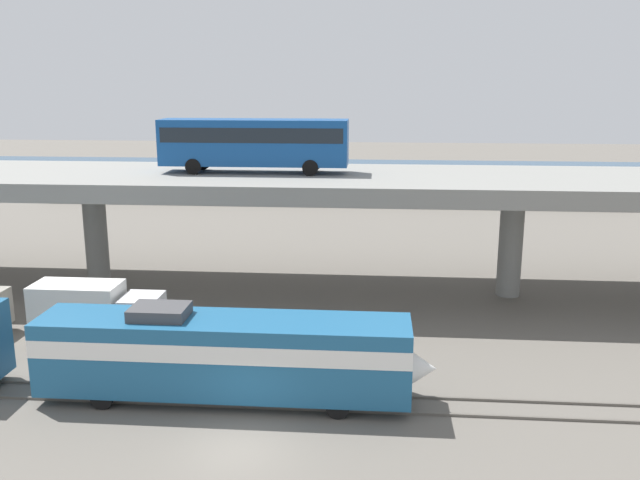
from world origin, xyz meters
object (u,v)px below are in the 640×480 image
object	(u,v)px
service_truck_west	(94,309)
parked_car_5	(319,183)
parked_car_6	(414,178)
parked_car_4	(483,180)
parked_car_2	(230,179)
parked_car_7	(567,185)
parked_car_3	(118,177)
parked_car_1	(549,181)
parked_car_0	(378,183)
transit_bus_on_overpass	(254,141)
train_locomotive	(242,353)

from	to	relation	value
service_truck_west	parked_car_5	size ratio (longest dim) A/B	1.64
service_truck_west	parked_car_5	distance (m)	43.19
parked_car_5	parked_car_6	world-z (taller)	same
parked_car_4	parked_car_2	bearing A→B (deg)	2.96
parked_car_4	parked_car_7	distance (m)	9.21
parked_car_2	parked_car_3	xyz separation A→B (m)	(-13.90, 1.15, 0.00)
service_truck_west	parked_car_3	bearing A→B (deg)	109.54
parked_car_1	parked_car_2	size ratio (longest dim) A/B	1.07
service_truck_west	parked_car_0	size ratio (longest dim) A/B	1.68
parked_car_1	parked_car_5	distance (m)	26.50
service_truck_west	parked_car_0	world-z (taller)	service_truck_west
parked_car_1	parked_car_7	size ratio (longest dim) A/B	1.16
parked_car_3	parked_car_5	world-z (taller)	same
parked_car_2	parked_car_3	bearing A→B (deg)	-4.74
parked_car_0	parked_car_2	xyz separation A→B (m)	(-17.38, 1.54, 0.00)
transit_bus_on_overpass	parked_car_7	size ratio (longest dim) A/B	2.97
parked_car_4	parked_car_5	bearing A→B (deg)	10.83
parked_car_4	parked_car_6	size ratio (longest dim) A/B	1.05
parked_car_5	parked_car_1	bearing A→B (deg)	-172.43
parked_car_1	parked_car_2	xyz separation A→B (m)	(-36.92, -1.41, -0.00)
service_truck_west	parked_car_2	world-z (taller)	service_truck_west
parked_car_5	parked_car_6	bearing A→B (deg)	-157.10
parked_car_5	parked_car_3	bearing A→B (deg)	-7.50
parked_car_3	parked_car_7	bearing A→B (deg)	-2.74
parked_car_5	parked_car_7	xyz separation A→B (m)	(27.57, 0.74, -0.00)
transit_bus_on_overpass	parked_car_0	distance (m)	34.74
parked_car_0	parked_car_2	world-z (taller)	same
parked_car_0	parked_car_6	distance (m)	5.82
parked_car_1	parked_car_7	xyz separation A→B (m)	(1.29, -2.75, -0.00)
train_locomotive	transit_bus_on_overpass	distance (m)	18.22
parked_car_0	parked_car_6	size ratio (longest dim) A/B	0.95
service_truck_west	parked_car_3	xyz separation A→B (m)	(-16.18, 45.60, 0.58)
train_locomotive	parked_car_6	bearing A→B (deg)	79.40
parked_car_2	parked_car_5	size ratio (longest dim) A/B	1.06
parked_car_3	parked_car_6	distance (m)	35.48
parked_car_2	service_truck_west	bearing A→B (deg)	92.93
parked_car_4	parked_car_5	xyz separation A→B (m)	(-18.81, -3.60, 0.00)
parked_car_4	parked_car_1	bearing A→B (deg)	179.16
service_truck_west	parked_car_7	size ratio (longest dim) A/B	1.68
parked_car_6	service_truck_west	bearing A→B (deg)	67.69
service_truck_west	train_locomotive	bearing A→B (deg)	-34.80
parked_car_0	parked_car_4	distance (m)	12.46
transit_bus_on_overpass	parked_car_5	size ratio (longest dim) A/B	2.89
transit_bus_on_overpass	parked_car_2	distance (m)	36.49
parked_car_3	parked_car_6	bearing A→B (deg)	2.22
parked_car_7	parked_car_0	bearing A→B (deg)	-179.46
parked_car_1	parked_car_4	distance (m)	7.46
transit_bus_on_overpass	parked_car_3	xyz separation A→B (m)	(-23.21, 35.62, -7.54)
service_truck_west	parked_car_1	bearing A→B (deg)	52.93
parked_car_1	parked_car_3	distance (m)	50.83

